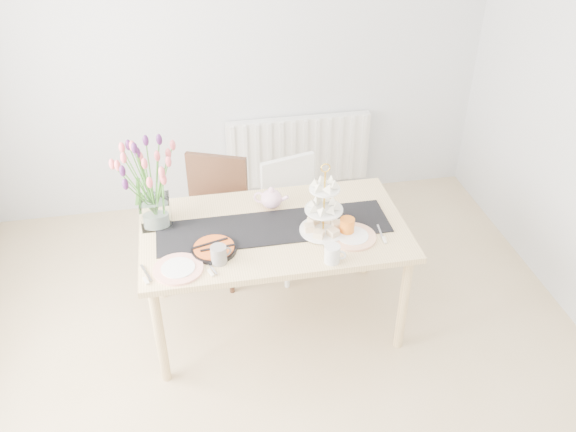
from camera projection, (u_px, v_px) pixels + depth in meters
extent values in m
plane|color=tan|center=(288.00, 404.00, 3.51)|extent=(4.50, 4.50, 0.00)
plane|color=silver|center=(233.00, 53.00, 4.60)|extent=(4.00, 0.00, 4.00)
cube|color=white|center=(298.00, 151.00, 5.11)|extent=(1.20, 0.08, 0.60)
cube|color=tan|center=(274.00, 231.00, 3.68)|extent=(1.60, 0.90, 0.04)
cylinder|color=tan|center=(160.00, 336.00, 3.47)|extent=(0.06, 0.06, 0.71)
cylinder|color=tan|center=(403.00, 303.00, 3.70)|extent=(0.06, 0.06, 0.71)
cylinder|color=tan|center=(158.00, 255.00, 4.09)|extent=(0.06, 0.06, 0.71)
cylinder|color=tan|center=(367.00, 232.00, 4.32)|extent=(0.06, 0.06, 0.71)
cube|color=#3A2315|center=(211.00, 223.00, 4.25)|extent=(0.56, 0.56, 0.04)
cube|color=#3A2315|center=(217.00, 181.00, 4.28)|extent=(0.42, 0.20, 0.41)
cylinder|color=#3A2315|center=(181.00, 262.00, 4.26)|extent=(0.04, 0.04, 0.42)
cylinder|color=#3A2315|center=(231.00, 268.00, 4.20)|extent=(0.04, 0.04, 0.42)
cylinder|color=#3A2315|center=(198.00, 232.00, 4.55)|extent=(0.04, 0.04, 0.42)
cylinder|color=#3A2315|center=(244.00, 238.00, 4.49)|extent=(0.04, 0.04, 0.42)
cube|color=white|center=(299.00, 220.00, 4.33)|extent=(0.50, 0.50, 0.04)
cube|color=white|center=(287.00, 182.00, 4.35)|extent=(0.40, 0.15, 0.39)
cylinder|color=white|center=(287.00, 265.00, 4.26)|extent=(0.04, 0.04, 0.40)
cylinder|color=white|center=(332.00, 251.00, 4.39)|extent=(0.04, 0.04, 0.40)
cylinder|color=white|center=(266.00, 237.00, 4.52)|extent=(0.04, 0.04, 0.40)
cylinder|color=white|center=(309.00, 225.00, 4.65)|extent=(0.04, 0.04, 0.40)
cube|color=black|center=(274.00, 227.00, 3.67)|extent=(1.40, 0.35, 0.01)
cube|color=silver|center=(156.00, 212.00, 3.66)|extent=(0.18, 0.18, 0.18)
cylinder|color=gold|center=(324.00, 203.00, 3.52)|extent=(0.01, 0.01, 0.41)
cylinder|color=white|center=(323.00, 230.00, 3.63)|extent=(0.28, 0.28, 0.01)
cylinder|color=white|center=(324.00, 209.00, 3.55)|extent=(0.23, 0.23, 0.01)
cylinder|color=white|center=(325.00, 189.00, 3.47)|extent=(0.18, 0.18, 0.01)
cylinder|color=white|center=(326.00, 215.00, 3.72)|extent=(0.10, 0.10, 0.08)
cylinder|color=black|center=(214.00, 249.00, 3.48)|extent=(0.26, 0.26, 0.02)
cylinder|color=#D5551E|center=(214.00, 247.00, 3.47)|extent=(0.23, 0.23, 0.01)
cylinder|color=slate|center=(219.00, 255.00, 3.37)|extent=(0.12, 0.12, 0.11)
cylinder|color=silver|center=(332.00, 254.00, 3.37)|extent=(0.12, 0.12, 0.11)
cylinder|color=orange|center=(347.00, 226.00, 3.60)|extent=(0.12, 0.12, 0.10)
cylinder|color=white|center=(178.00, 269.00, 3.34)|extent=(0.36, 0.36, 0.01)
cylinder|color=silver|center=(352.00, 237.00, 3.59)|extent=(0.30, 0.30, 0.01)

